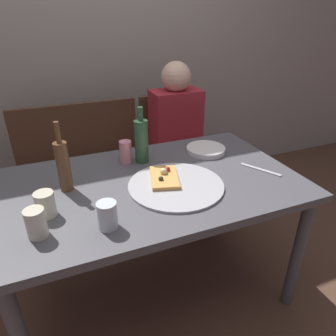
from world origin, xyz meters
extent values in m
plane|color=#513828|center=(0.00, 0.00, 0.00)|extent=(8.00, 8.00, 0.00)
cube|color=gray|center=(0.00, 1.30, 1.30)|extent=(6.00, 0.10, 2.60)
cube|color=#4C4C51|center=(0.00, 0.00, 0.71)|extent=(1.44, 0.86, 0.04)
cylinder|color=#4C4C51|center=(0.66, -0.37, 0.35)|extent=(0.06, 0.06, 0.69)
cylinder|color=#4C4C51|center=(-0.66, 0.37, 0.35)|extent=(0.06, 0.06, 0.69)
cylinder|color=#4C4C51|center=(0.66, 0.37, 0.35)|extent=(0.06, 0.06, 0.69)
cylinder|color=#ADADB2|center=(0.09, -0.09, 0.74)|extent=(0.46, 0.46, 0.01)
cube|color=tan|center=(0.05, -0.02, 0.76)|extent=(0.19, 0.25, 0.02)
sphere|color=#EAD184|center=(0.06, 0.00, 0.78)|extent=(0.04, 0.04, 0.04)
sphere|color=#2D381E|center=(0.02, -0.06, 0.77)|extent=(0.02, 0.02, 0.02)
sphere|color=#B22D23|center=(0.09, 0.02, 0.77)|extent=(0.03, 0.03, 0.03)
cylinder|color=#2D5133|center=(0.02, 0.23, 0.85)|extent=(0.07, 0.07, 0.24)
cylinder|color=#2D5133|center=(0.02, 0.23, 1.01)|extent=(0.03, 0.03, 0.07)
cylinder|color=brown|center=(-0.39, 0.08, 0.85)|extent=(0.06, 0.06, 0.23)
cylinder|color=brown|center=(-0.39, 0.08, 1.02)|extent=(0.02, 0.02, 0.10)
cylinder|color=beige|center=(-0.49, -0.10, 0.79)|extent=(0.08, 0.08, 0.11)
cylinder|color=silver|center=(-0.28, -0.27, 0.79)|extent=(0.08, 0.08, 0.11)
cylinder|color=beige|center=(-0.53, -0.22, 0.79)|extent=(0.07, 0.07, 0.11)
cylinder|color=pink|center=(-0.06, 0.25, 0.80)|extent=(0.07, 0.07, 0.12)
cylinder|color=white|center=(0.41, 0.21, 0.75)|extent=(0.23, 0.23, 0.03)
cube|color=#B7B7BC|center=(0.56, -0.11, 0.74)|extent=(0.13, 0.20, 0.01)
cube|color=#472D1E|center=(-0.46, 0.75, 0.45)|extent=(0.44, 0.44, 0.05)
cube|color=#472D1E|center=(-0.46, 0.95, 0.68)|extent=(0.44, 0.04, 0.45)
cylinder|color=#472D1E|center=(-0.27, 0.56, 0.21)|extent=(0.04, 0.04, 0.42)
cylinder|color=#472D1E|center=(-0.65, 0.56, 0.21)|extent=(0.04, 0.04, 0.42)
cylinder|color=#472D1E|center=(-0.27, 0.94, 0.21)|extent=(0.04, 0.04, 0.42)
cylinder|color=#472D1E|center=(-0.65, 0.94, 0.21)|extent=(0.04, 0.04, 0.42)
cube|color=#472D1E|center=(-0.02, 0.75, 0.45)|extent=(0.44, 0.44, 0.05)
cube|color=#472D1E|center=(-0.02, 0.95, 0.68)|extent=(0.44, 0.04, 0.45)
cylinder|color=#472D1E|center=(0.17, 0.56, 0.21)|extent=(0.04, 0.04, 0.42)
cylinder|color=#472D1E|center=(-0.21, 0.56, 0.21)|extent=(0.04, 0.04, 0.42)
cylinder|color=#472D1E|center=(0.17, 0.94, 0.21)|extent=(0.04, 0.04, 0.42)
cylinder|color=#472D1E|center=(-0.21, 0.94, 0.21)|extent=(0.04, 0.04, 0.42)
cube|color=#472D1E|center=(0.46, 0.75, 0.45)|extent=(0.44, 0.44, 0.05)
cube|color=#472D1E|center=(0.46, 0.95, 0.68)|extent=(0.44, 0.04, 0.45)
cylinder|color=#472D1E|center=(0.65, 0.56, 0.21)|extent=(0.04, 0.04, 0.42)
cylinder|color=#472D1E|center=(0.27, 0.56, 0.21)|extent=(0.04, 0.04, 0.42)
cylinder|color=#472D1E|center=(0.65, 0.94, 0.21)|extent=(0.04, 0.04, 0.42)
cylinder|color=#472D1E|center=(0.27, 0.94, 0.21)|extent=(0.04, 0.04, 0.42)
cube|color=maroon|center=(0.46, 0.77, 0.71)|extent=(0.36, 0.22, 0.52)
sphere|color=beige|center=(0.46, 0.77, 1.06)|extent=(0.21, 0.21, 0.21)
cylinder|color=#3F0E12|center=(0.54, 0.57, 0.45)|extent=(0.12, 0.40, 0.12)
cylinder|color=#3F0E12|center=(0.38, 0.57, 0.45)|extent=(0.12, 0.40, 0.12)
cylinder|color=#3F0E12|center=(0.54, 0.37, 0.23)|extent=(0.11, 0.11, 0.45)
cylinder|color=#3F0E12|center=(0.38, 0.37, 0.23)|extent=(0.11, 0.11, 0.45)
camera|label=1|loc=(-0.42, -1.24, 1.48)|focal=32.85mm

